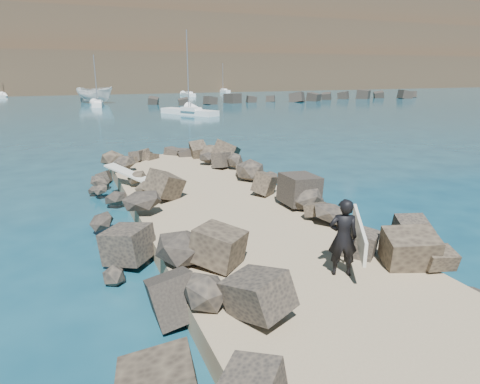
{
  "coord_description": "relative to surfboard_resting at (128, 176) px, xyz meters",
  "views": [
    {
      "loc": [
        -4.94,
        -13.12,
        5.22
      ],
      "look_at": [
        0.0,
        -1.0,
        1.5
      ],
      "focal_mm": 32.0,
      "sensor_mm": 36.0,
      "label": 1
    }
  ],
  "objects": [
    {
      "name": "ground",
      "position": [
        2.75,
        -4.58,
        -1.04
      ],
      "size": [
        800.0,
        800.0,
        0.0
      ],
      "primitive_type": "plane",
      "color": "#0F384C",
      "rests_on": "ground"
    },
    {
      "name": "jetty",
      "position": [
        2.75,
        -6.58,
        -0.74
      ],
      "size": [
        6.0,
        26.0,
        0.6
      ],
      "primitive_type": "cube",
      "color": "#8C7759",
      "rests_on": "ground"
    },
    {
      "name": "riprap_left",
      "position": [
        -0.15,
        -6.08,
        -0.54
      ],
      "size": [
        2.6,
        22.0,
        1.0
      ],
      "primitive_type": "cube",
      "color": "black",
      "rests_on": "ground"
    },
    {
      "name": "riprap_right",
      "position": [
        5.65,
        -6.08,
        -0.54
      ],
      "size": [
        2.6,
        22.0,
        1.0
      ],
      "primitive_type": "cube",
      "color": "black",
      "rests_on": "ground"
    },
    {
      "name": "breakwater_secondary",
      "position": [
        37.75,
        50.42,
        -0.44
      ],
      "size": [
        52.0,
        4.0,
        1.2
      ],
      "primitive_type": "cube",
      "color": "black",
      "rests_on": "ground"
    },
    {
      "name": "headland",
      "position": [
        12.75,
        155.42,
        14.96
      ],
      "size": [
        360.0,
        140.0,
        32.0
      ],
      "primitive_type": "cube",
      "color": "#2D4919",
      "rests_on": "ground"
    },
    {
      "name": "surfboard_resting",
      "position": [
        0.0,
        0.0,
        0.0
      ],
      "size": [
        1.78,
        2.07,
        0.07
      ],
      "primitive_type": "cube",
      "rotation": [
        0.0,
        0.0,
        0.66
      ],
      "color": "beige",
      "rests_on": "riprap_left"
    },
    {
      "name": "boat_imported",
      "position": [
        2.93,
        59.12,
        0.35
      ],
      "size": [
        7.04,
        6.88,
        2.76
      ],
      "primitive_type": "imported",
      "rotation": [
        0.0,
        0.0,
        0.81
      ],
      "color": "silver",
      "rests_on": "ground"
    },
    {
      "name": "surfer_with_board",
      "position": [
        3.52,
        -10.1,
        0.5
      ],
      "size": [
        1.46,
        2.02,
        1.85
      ],
      "color": "black",
      "rests_on": "jetty"
    },
    {
      "name": "sailboat_c",
      "position": [
        12.14,
        34.07,
        -0.69
      ],
      "size": [
        5.66,
        8.28,
        10.02
      ],
      "color": "white",
      "rests_on": "ground"
    },
    {
      "name": "sailboat_b",
      "position": [
        2.73,
        51.74,
        -0.69
      ],
      "size": [
        2.17,
        6.4,
        7.65
      ],
      "color": "white",
      "rests_on": "ground"
    },
    {
      "name": "sailboat_f",
      "position": [
        35.1,
        85.0,
        -0.69
      ],
      "size": [
        1.91,
        5.94,
        7.17
      ],
      "color": "white",
      "rests_on": "ground"
    },
    {
      "name": "sailboat_d",
      "position": [
        22.75,
        72.5,
        -0.69
      ],
      "size": [
        1.47,
        6.51,
        7.9
      ],
      "color": "white",
      "rests_on": "ground"
    }
  ]
}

